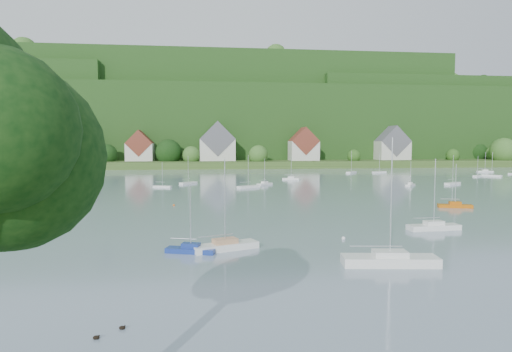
# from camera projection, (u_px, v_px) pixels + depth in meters

# --- Properties ---
(far_shore_strip) EXTENTS (600.00, 60.00, 3.00)m
(far_shore_strip) POSITION_uv_depth(u_px,v_px,m) (206.00, 163.00, 217.93)
(far_shore_strip) COLOR #304D1D
(far_shore_strip) RESTS_ON ground
(forested_ridge) EXTENTS (620.00, 181.22, 69.89)m
(forested_ridge) POSITION_uv_depth(u_px,v_px,m) (206.00, 125.00, 284.33)
(forested_ridge) COLOR #173B13
(forested_ridge) RESTS_ON ground
(village_building_0) EXTENTS (14.00, 10.40, 16.00)m
(village_building_0) POSITION_uv_depth(u_px,v_px,m) (81.00, 147.00, 197.95)
(village_building_0) COLOR beige
(village_building_0) RESTS_ON far_shore_strip
(village_building_1) EXTENTS (12.00, 9.36, 14.00)m
(village_building_1) POSITION_uv_depth(u_px,v_px,m) (140.00, 148.00, 202.95)
(village_building_1) COLOR beige
(village_building_1) RESTS_ON far_shore_strip
(village_building_2) EXTENTS (16.00, 11.44, 18.00)m
(village_building_2) POSITION_uv_depth(u_px,v_px,m) (217.00, 145.00, 206.01)
(village_building_2) COLOR beige
(village_building_2) RESTS_ON far_shore_strip
(village_building_3) EXTENTS (13.00, 10.40, 15.50)m
(village_building_3) POSITION_uv_depth(u_px,v_px,m) (304.00, 147.00, 208.83)
(village_building_3) COLOR beige
(village_building_3) RESTS_ON far_shore_strip
(village_building_4) EXTENTS (15.00, 10.40, 16.50)m
(village_building_4) POSITION_uv_depth(u_px,v_px,m) (392.00, 146.00, 218.12)
(village_building_4) COLOR beige
(village_building_4) RESTS_ON far_shore_strip
(near_sailboat_1) EXTENTS (5.19, 2.88, 6.75)m
(near_sailboat_1) POSITION_uv_depth(u_px,v_px,m) (191.00, 249.00, 44.65)
(near_sailboat_1) COLOR navy
(near_sailboat_1) RESTS_ON ground
(near_sailboat_2) EXTENTS (7.16, 4.34, 9.35)m
(near_sailboat_2) POSITION_uv_depth(u_px,v_px,m) (225.00, 245.00, 45.89)
(near_sailboat_2) COLOR white
(near_sailboat_2) RESTS_ON ground
(near_sailboat_3) EXTENTS (6.76, 2.28, 8.98)m
(near_sailboat_3) POSITION_uv_depth(u_px,v_px,m) (434.00, 226.00, 56.56)
(near_sailboat_3) COLOR white
(near_sailboat_3) RESTS_ON ground
(near_sailboat_4) EXTENTS (8.69, 3.45, 11.41)m
(near_sailboat_4) POSITION_uv_depth(u_px,v_px,m) (390.00, 259.00, 40.04)
(near_sailboat_4) COLOR white
(near_sailboat_4) RESTS_ON ground
(near_sailboat_5) EXTENTS (5.71, 3.12, 7.42)m
(near_sailboat_5) POSITION_uv_depth(u_px,v_px,m) (455.00, 205.00, 76.22)
(near_sailboat_5) COLOR #C05E0C
(near_sailboat_5) RESTS_ON ground
(mooring_buoy_1) EXTENTS (0.44, 0.44, 0.44)m
(mooring_buoy_1) POSITION_uv_depth(u_px,v_px,m) (343.00, 239.00, 50.93)
(mooring_buoy_1) COLOR white
(mooring_buoy_1) RESTS_ON ground
(mooring_buoy_2) EXTENTS (0.41, 0.41, 0.41)m
(mooring_buoy_2) POSITION_uv_depth(u_px,v_px,m) (425.00, 224.00, 60.79)
(mooring_buoy_2) COLOR orange
(mooring_buoy_2) RESTS_ON ground
(mooring_buoy_3) EXTENTS (0.39, 0.39, 0.39)m
(mooring_buoy_3) POSITION_uv_depth(u_px,v_px,m) (174.00, 206.00, 78.47)
(mooring_buoy_3) COLOR orange
(mooring_buoy_3) RESTS_ON ground
(duck_pair) EXTENTS (1.59, 1.44, 0.27)m
(duck_pair) POSITION_uv_depth(u_px,v_px,m) (110.00, 332.00, 25.65)
(duck_pair) COLOR black
(duck_pair) RESTS_ON ground
(far_sailboat_cluster) EXTENTS (202.28, 64.11, 8.71)m
(far_sailboat_cluster) POSITION_uv_depth(u_px,v_px,m) (255.00, 178.00, 136.83)
(far_sailboat_cluster) COLOR white
(far_sailboat_cluster) RESTS_ON ground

